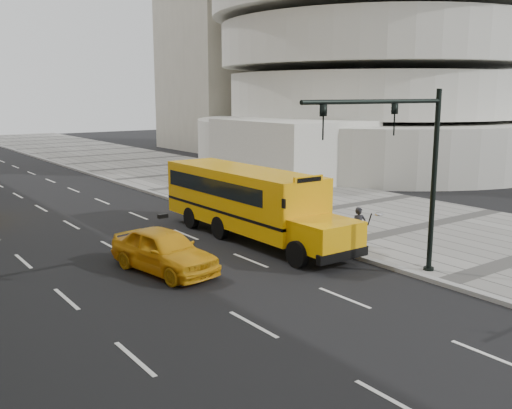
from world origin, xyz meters
TOP-DOWN VIEW (x-y plane):
  - ground at (0.00, 0.00)m, footprint 140.00×140.00m
  - sidewalk_museum at (12.00, 0.00)m, footprint 12.00×140.00m
  - curb_museum at (6.00, 0.00)m, footprint 0.30×140.00m
  - guggenheim at (29.37, 18.51)m, footprint 33.20×42.20m
  - school_bus at (4.50, -1.83)m, footprint 2.96×11.56m
  - taxi_near at (-0.77, -4.30)m, footprint 2.59×4.85m
  - pedestrian at (6.98, -6.30)m, footprint 0.68×0.57m
  - traffic_signal at (5.19, -10.03)m, footprint 6.18×0.36m

SIDE VIEW (x-z plane):
  - ground at x=0.00m, z-range 0.00..0.00m
  - sidewalk_museum at x=12.00m, z-range 0.00..0.15m
  - curb_museum at x=6.00m, z-range 0.00..0.15m
  - taxi_near at x=-0.77m, z-range 0.00..1.57m
  - pedestrian at x=6.98m, z-range 0.15..1.74m
  - school_bus at x=4.50m, z-range 0.17..3.36m
  - traffic_signal at x=5.19m, z-range 0.89..7.29m
  - guggenheim at x=29.37m, z-range -3.92..31.08m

